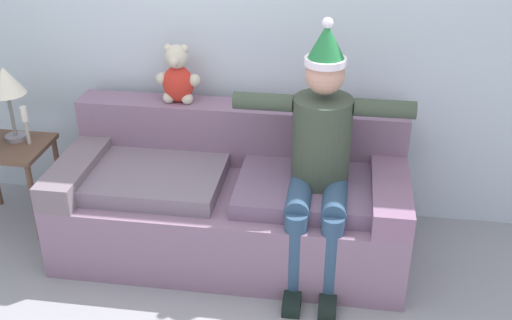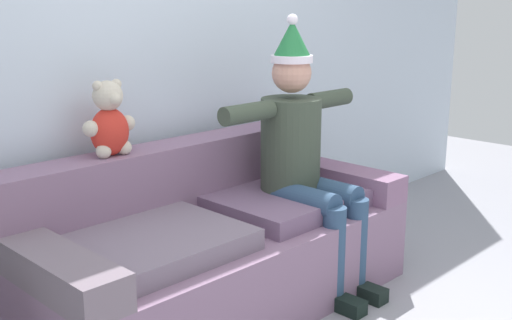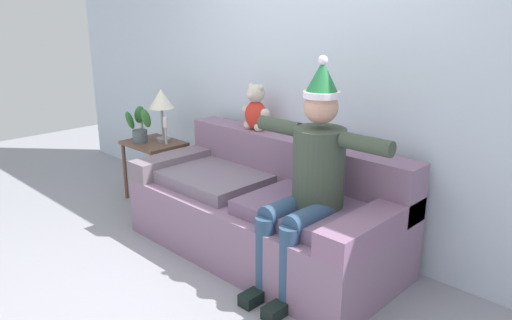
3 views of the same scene
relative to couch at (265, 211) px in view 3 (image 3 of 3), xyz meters
name	(u,v)px [view 3 (image 3 of 3)]	position (x,y,z in m)	size (l,w,h in m)	color
ground_plane	(159,302)	(0.00, -1.00, -0.34)	(10.00, 10.00, 0.00)	gray
back_wall	(315,70)	(0.00, 0.55, 1.01)	(7.00, 0.10, 2.70)	silver
couch	(265,211)	(0.00, 0.00, 0.00)	(2.13, 0.95, 0.85)	gray
person_seated	(309,176)	(0.54, -0.17, 0.45)	(1.02, 0.77, 1.54)	#3B4638
teddy_bear	(256,109)	(-0.40, 0.30, 0.69)	(0.29, 0.17, 0.38)	red
side_table	(154,152)	(-1.52, 0.04, 0.15)	(0.55, 0.44, 0.59)	brown
table_lamp	(161,101)	(-1.48, 0.13, 0.64)	(0.24, 0.24, 0.50)	gray
potted_plant	(139,126)	(-1.60, -0.06, 0.42)	(0.26, 0.25, 0.36)	#4F585E
candle_tall	(142,121)	(-1.67, 0.02, 0.43)	(0.04, 0.04, 0.28)	beige
candle_short	(166,127)	(-1.36, 0.08, 0.42)	(0.04, 0.04, 0.26)	beige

